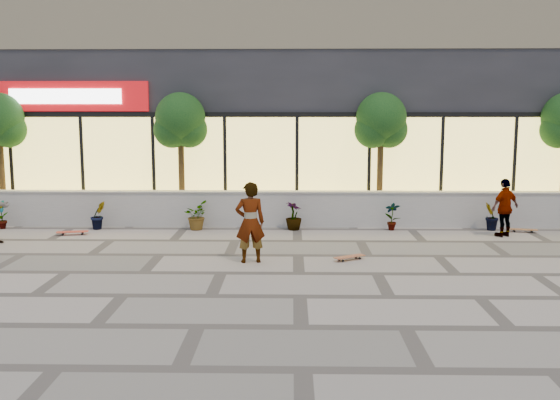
{
  "coord_description": "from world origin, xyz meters",
  "views": [
    {
      "loc": [
        -0.15,
        -11.04,
        3.37
      ],
      "look_at": [
        -0.43,
        3.38,
        1.3
      ],
      "focal_mm": 40.0,
      "sensor_mm": 36.0,
      "label": 1
    }
  ],
  "objects_px": {
    "skateboard_left": "(72,232)",
    "skateboard_right_near": "(523,230)",
    "skateboard_center": "(349,257)",
    "tree_mideast": "(381,124)",
    "skater_center": "(250,222)",
    "tree_midwest": "(180,124)",
    "skater_right_near": "(505,208)"
  },
  "relations": [
    {
      "from": "tree_midwest",
      "to": "skater_right_near",
      "type": "bearing_deg",
      "value": -13.0
    },
    {
      "from": "skater_right_near",
      "to": "skateboard_left",
      "type": "bearing_deg",
      "value": -29.47
    },
    {
      "from": "skater_center",
      "to": "skateboard_right_near",
      "type": "bearing_deg",
      "value": -165.28
    },
    {
      "from": "skateboard_center",
      "to": "skateboard_right_near",
      "type": "relative_size",
      "value": 0.98
    },
    {
      "from": "skater_center",
      "to": "skateboard_left",
      "type": "xyz_separation_m",
      "value": [
        -5.07,
        2.99,
        -0.83
      ]
    },
    {
      "from": "skateboard_right_near",
      "to": "tree_midwest",
      "type": "bearing_deg",
      "value": -175.97
    },
    {
      "from": "skateboard_left",
      "to": "skateboard_right_near",
      "type": "xyz_separation_m",
      "value": [
        12.47,
        0.62,
        -0.01
      ]
    },
    {
      "from": "tree_midwest",
      "to": "skater_center",
      "type": "xyz_separation_m",
      "value": [
        2.42,
        -5.11,
        -2.08
      ]
    },
    {
      "from": "skateboard_left",
      "to": "skater_right_near",
      "type": "bearing_deg",
      "value": -12.61
    },
    {
      "from": "skater_center",
      "to": "skateboard_center",
      "type": "xyz_separation_m",
      "value": [
        2.24,
        0.24,
        -0.83
      ]
    },
    {
      "from": "skater_center",
      "to": "skateboard_center",
      "type": "height_order",
      "value": "skater_center"
    },
    {
      "from": "skater_right_near",
      "to": "tree_mideast",
      "type": "bearing_deg",
      "value": -63.84
    },
    {
      "from": "skateboard_center",
      "to": "skateboard_right_near",
      "type": "distance_m",
      "value": 6.17
    },
    {
      "from": "skater_center",
      "to": "skateboard_center",
      "type": "distance_m",
      "value": 2.4
    },
    {
      "from": "skateboard_left",
      "to": "skateboard_right_near",
      "type": "bearing_deg",
      "value": -9.88
    },
    {
      "from": "tree_midwest",
      "to": "skater_right_near",
      "type": "relative_size",
      "value": 2.49
    },
    {
      "from": "skater_right_near",
      "to": "skateboard_center",
      "type": "relative_size",
      "value": 2.07
    },
    {
      "from": "skater_center",
      "to": "skateboard_right_near",
      "type": "xyz_separation_m",
      "value": [
        7.4,
        3.61,
        -0.83
      ]
    },
    {
      "from": "skateboard_left",
      "to": "skateboard_center",
      "type": "bearing_deg",
      "value": -33.38
    },
    {
      "from": "tree_midwest",
      "to": "skateboard_left",
      "type": "bearing_deg",
      "value": -141.39
    },
    {
      "from": "skateboard_center",
      "to": "skateboard_left",
      "type": "distance_m",
      "value": 7.82
    },
    {
      "from": "tree_mideast",
      "to": "skater_center",
      "type": "distance_m",
      "value": 6.58
    },
    {
      "from": "tree_mideast",
      "to": "skateboard_left",
      "type": "bearing_deg",
      "value": -166.24
    },
    {
      "from": "tree_midwest",
      "to": "skateboard_center",
      "type": "bearing_deg",
      "value": -46.3
    },
    {
      "from": "tree_mideast",
      "to": "skateboard_center",
      "type": "distance_m",
      "value": 5.83
    },
    {
      "from": "tree_mideast",
      "to": "skater_center",
      "type": "relative_size",
      "value": 2.15
    },
    {
      "from": "tree_mideast",
      "to": "skater_right_near",
      "type": "xyz_separation_m",
      "value": [
        3.08,
        -2.1,
        -2.2
      ]
    },
    {
      "from": "skateboard_left",
      "to": "skateboard_right_near",
      "type": "relative_size",
      "value": 1.1
    },
    {
      "from": "tree_midwest",
      "to": "skater_center",
      "type": "relative_size",
      "value": 2.15
    },
    {
      "from": "tree_midwest",
      "to": "skateboard_center",
      "type": "relative_size",
      "value": 5.15
    },
    {
      "from": "skater_right_near",
      "to": "skater_center",
      "type": "bearing_deg",
      "value": -5.21
    },
    {
      "from": "skateboard_center",
      "to": "skateboard_right_near",
      "type": "bearing_deg",
      "value": 1.25
    }
  ]
}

